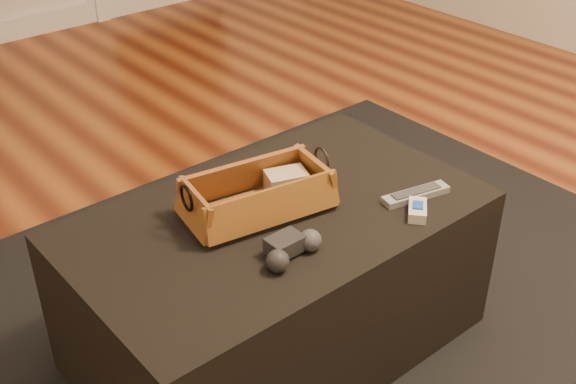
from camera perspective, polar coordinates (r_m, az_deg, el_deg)
floor at (r=2.06m, az=0.05°, el=-10.60°), size 5.00×5.50×0.01m
area_rug at (r=1.97m, az=0.12°, el=-12.67°), size 2.60×2.00×0.01m
ottoman at (r=1.85m, az=-0.88°, el=-7.07°), size 1.00×0.60×0.42m
tv_remote at (r=1.71m, az=-2.72°, el=-1.27°), size 0.19×0.06×0.02m
cloth_bundle at (r=1.77m, az=-0.13°, el=0.80°), size 0.12×0.10×0.05m
wicker_basket at (r=1.71m, az=-2.42°, el=-0.34°), size 0.38×0.25×0.13m
game_controller at (r=1.57m, az=0.21°, el=-4.46°), size 0.16×0.09×0.05m
silver_remote at (r=1.81m, az=10.06°, el=-0.17°), size 0.18×0.08×0.02m
cream_gadget at (r=1.74m, az=10.19°, el=-1.42°), size 0.09×0.09×0.03m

